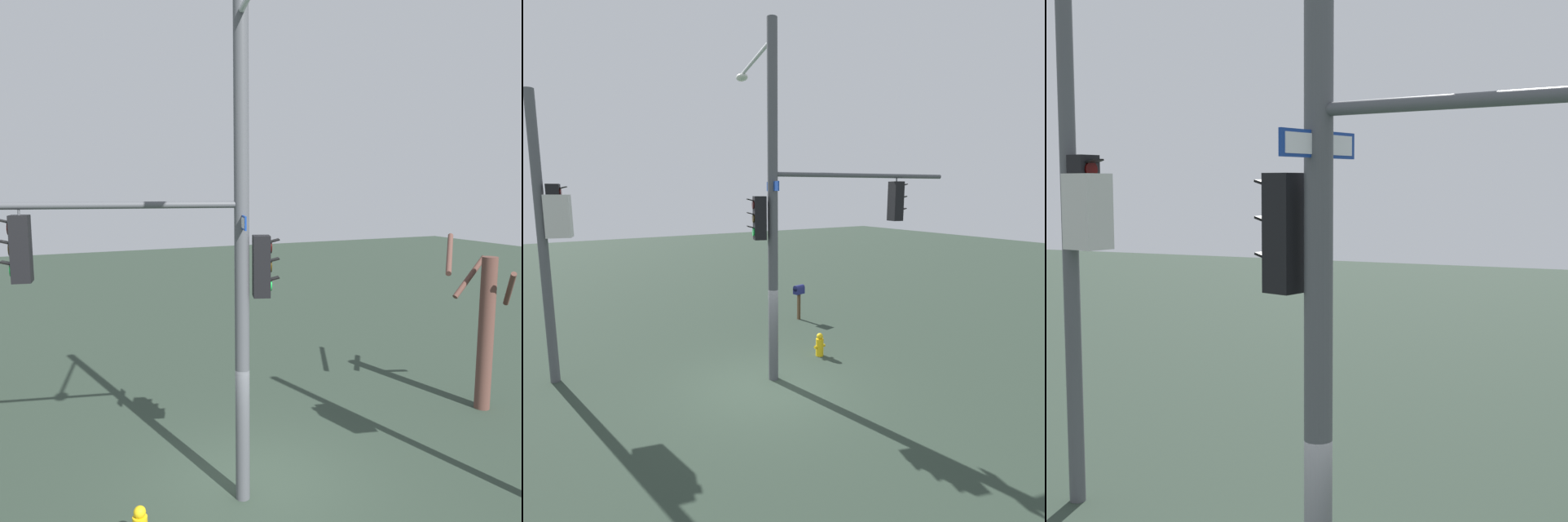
{
  "view_description": "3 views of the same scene",
  "coord_description": "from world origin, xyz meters",
  "views": [
    {
      "loc": [
        4.0,
        9.2,
        5.82
      ],
      "look_at": [
        -0.0,
        0.23,
        4.46
      ],
      "focal_mm": 37.57,
      "sensor_mm": 36.0,
      "label": 1
    },
    {
      "loc": [
        -4.96,
        -8.89,
        5.0
      ],
      "look_at": [
        0.48,
        -0.1,
        3.32
      ],
      "focal_mm": 28.57,
      "sensor_mm": 36.0,
      "label": 2
    },
    {
      "loc": [
        2.97,
        -6.27,
        4.86
      ],
      "look_at": [
        0.29,
        0.42,
        4.14
      ],
      "focal_mm": 54.72,
      "sensor_mm": 36.0,
      "label": 3
    }
  ],
  "objects": [
    {
      "name": "main_signal_pole_assembly",
      "position": [
        1.03,
        0.4,
        4.95
      ],
      "size": [
        5.68,
        4.65,
        9.17
      ],
      "rotation": [
        0.0,
        0.0,
        6.06
      ],
      "color": "#4C4F54",
      "rests_on": "ground"
    },
    {
      "name": "bare_tree_across_street",
      "position": [
        -6.88,
        -1.0,
        2.22
      ],
      "size": [
        2.24,
        2.24,
        4.51
      ],
      "color": "brown",
      "rests_on": "ground"
    },
    {
      "name": "ground_plane",
      "position": [
        0.0,
        0.0,
        0.0
      ],
      "size": [
        80.0,
        80.0,
        0.0
      ],
      "primitive_type": "plane",
      "color": "#2A382D"
    }
  ]
}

